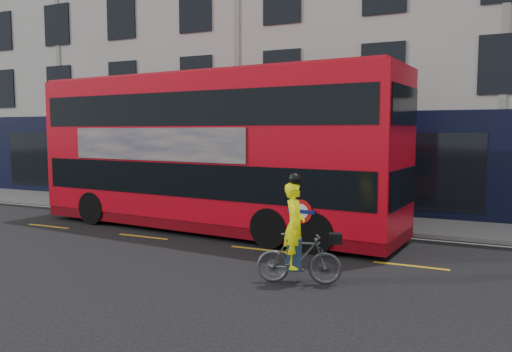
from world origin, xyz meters
The scene contains 8 objects.
ground centered at (0.00, 0.00, 0.00)m, with size 120.00×120.00×0.00m, color black.
pavement centered at (0.00, 6.50, 0.06)m, with size 60.00×3.00×0.12m, color gray.
kerb centered at (0.00, 5.00, 0.07)m, with size 60.00×0.12×0.13m, color slate.
building_terrace centered at (0.00, 12.94, 7.49)m, with size 50.00×10.07×15.00m.
road_edge_line centered at (0.00, 4.70, 0.00)m, with size 58.00×0.10×0.01m, color silver.
lane_dashes centered at (0.00, 1.50, 0.00)m, with size 58.00×0.12×0.01m, color gold, non-canonical shape.
bus centered at (1.36, 3.36, 2.61)m, with size 12.83×4.06×5.09m.
cyclist centered at (5.97, -0.96, 0.80)m, with size 1.90×1.01×2.39m.
Camera 1 is at (9.54, -10.86, 3.29)m, focal length 35.00 mm.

